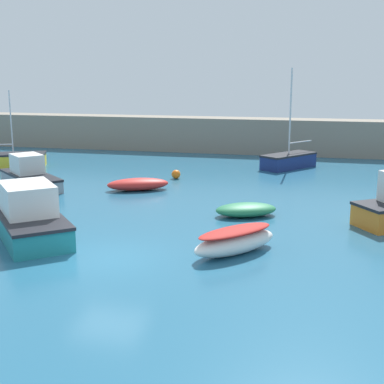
{
  "coord_description": "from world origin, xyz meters",
  "views": [
    {
      "loc": [
        6.86,
        -16.18,
        6.19
      ],
      "look_at": [
        0.82,
        8.91,
        0.45
      ],
      "focal_mm": 50.0,
      "sensor_mm": 36.0,
      "label": 1
    }
  ],
  "objects_px": {
    "sailboat_tall_mast": "(289,160)",
    "motorboat_with_cabin": "(27,215)",
    "sailboat_short_mast": "(14,160)",
    "mooring_buoy_orange": "(176,174)",
    "cabin_cruiser_white": "(29,176)",
    "open_tender_yellow": "(138,184)",
    "rowboat_blue_near": "(246,210)",
    "rowboat_with_red_cover": "(235,240)"
  },
  "relations": [
    {
      "from": "sailboat_short_mast",
      "to": "motorboat_with_cabin",
      "type": "bearing_deg",
      "value": -79.65
    },
    {
      "from": "cabin_cruiser_white",
      "to": "open_tender_yellow",
      "type": "xyz_separation_m",
      "value": [
        6.15,
        0.59,
        -0.3
      ]
    },
    {
      "from": "motorboat_with_cabin",
      "to": "sailboat_short_mast",
      "type": "bearing_deg",
      "value": -7.62
    },
    {
      "from": "mooring_buoy_orange",
      "to": "sailboat_tall_mast",
      "type": "bearing_deg",
      "value": 40.15
    },
    {
      "from": "open_tender_yellow",
      "to": "rowboat_with_red_cover",
      "type": "distance_m",
      "value": 11.31
    },
    {
      "from": "sailboat_short_mast",
      "to": "rowboat_with_red_cover",
      "type": "relative_size",
      "value": 1.47
    },
    {
      "from": "cabin_cruiser_white",
      "to": "sailboat_short_mast",
      "type": "relative_size",
      "value": 1.02
    },
    {
      "from": "motorboat_with_cabin",
      "to": "mooring_buoy_orange",
      "type": "bearing_deg",
      "value": -53.08
    },
    {
      "from": "open_tender_yellow",
      "to": "mooring_buoy_orange",
      "type": "xyz_separation_m",
      "value": [
        1.16,
        3.6,
        -0.06
      ]
    },
    {
      "from": "motorboat_with_cabin",
      "to": "sailboat_short_mast",
      "type": "height_order",
      "value": "sailboat_short_mast"
    },
    {
      "from": "sailboat_short_mast",
      "to": "rowboat_blue_near",
      "type": "bearing_deg",
      "value": -51.03
    },
    {
      "from": "cabin_cruiser_white",
      "to": "sailboat_tall_mast",
      "type": "bearing_deg",
      "value": 76.04
    },
    {
      "from": "sailboat_short_mast",
      "to": "rowboat_with_red_cover",
      "type": "xyz_separation_m",
      "value": [
        17.37,
        -14.13,
        -0.02
      ]
    },
    {
      "from": "cabin_cruiser_white",
      "to": "rowboat_with_red_cover",
      "type": "height_order",
      "value": "cabin_cruiser_white"
    },
    {
      "from": "cabin_cruiser_white",
      "to": "rowboat_with_red_cover",
      "type": "distance_m",
      "value": 15.45
    },
    {
      "from": "motorboat_with_cabin",
      "to": "sailboat_tall_mast",
      "type": "height_order",
      "value": "sailboat_tall_mast"
    },
    {
      "from": "sailboat_tall_mast",
      "to": "open_tender_yellow",
      "type": "bearing_deg",
      "value": -4.04
    },
    {
      "from": "open_tender_yellow",
      "to": "rowboat_with_red_cover",
      "type": "bearing_deg",
      "value": -79.28
    },
    {
      "from": "sailboat_tall_mast",
      "to": "rowboat_with_red_cover",
      "type": "relative_size",
      "value": 1.88
    },
    {
      "from": "cabin_cruiser_white",
      "to": "rowboat_with_red_cover",
      "type": "bearing_deg",
      "value": 7.8
    },
    {
      "from": "motorboat_with_cabin",
      "to": "rowboat_with_red_cover",
      "type": "distance_m",
      "value": 8.25
    },
    {
      "from": "cabin_cruiser_white",
      "to": "sailboat_tall_mast",
      "type": "height_order",
      "value": "sailboat_tall_mast"
    },
    {
      "from": "sailboat_short_mast",
      "to": "sailboat_tall_mast",
      "type": "height_order",
      "value": "sailboat_tall_mast"
    },
    {
      "from": "motorboat_with_cabin",
      "to": "sailboat_tall_mast",
      "type": "xyz_separation_m",
      "value": [
        8.97,
        17.72,
        -0.25
      ]
    },
    {
      "from": "cabin_cruiser_white",
      "to": "mooring_buoy_orange",
      "type": "bearing_deg",
      "value": 70.92
    },
    {
      "from": "rowboat_blue_near",
      "to": "sailboat_tall_mast",
      "type": "bearing_deg",
      "value": 60.97
    },
    {
      "from": "motorboat_with_cabin",
      "to": "cabin_cruiser_white",
      "type": "relative_size",
      "value": 1.21
    },
    {
      "from": "motorboat_with_cabin",
      "to": "sailboat_short_mast",
      "type": "relative_size",
      "value": 1.24
    },
    {
      "from": "rowboat_with_red_cover",
      "to": "open_tender_yellow",
      "type": "bearing_deg",
      "value": 75.69
    },
    {
      "from": "sailboat_tall_mast",
      "to": "rowboat_with_red_cover",
      "type": "xyz_separation_m",
      "value": [
        -0.73,
        -18.01,
        -0.06
      ]
    },
    {
      "from": "sailboat_tall_mast",
      "to": "motorboat_with_cabin",
      "type": "bearing_deg",
      "value": 9.07
    },
    {
      "from": "cabin_cruiser_white",
      "to": "sailboat_short_mast",
      "type": "bearing_deg",
      "value": 169.37
    },
    {
      "from": "open_tender_yellow",
      "to": "rowboat_blue_near",
      "type": "distance_m",
      "value": 7.57
    },
    {
      "from": "motorboat_with_cabin",
      "to": "sailboat_tall_mast",
      "type": "relative_size",
      "value": 0.97
    },
    {
      "from": "cabin_cruiser_white",
      "to": "sailboat_tall_mast",
      "type": "xyz_separation_m",
      "value": [
        13.64,
        9.53,
        -0.1
      ]
    },
    {
      "from": "motorboat_with_cabin",
      "to": "sailboat_tall_mast",
      "type": "bearing_deg",
      "value": -67.91
    },
    {
      "from": "motorboat_with_cabin",
      "to": "mooring_buoy_orange",
      "type": "xyz_separation_m",
      "value": [
        2.63,
        12.37,
        -0.51
      ]
    },
    {
      "from": "cabin_cruiser_white",
      "to": "mooring_buoy_orange",
      "type": "height_order",
      "value": "cabin_cruiser_white"
    },
    {
      "from": "sailboat_tall_mast",
      "to": "rowboat_with_red_cover",
      "type": "height_order",
      "value": "sailboat_tall_mast"
    },
    {
      "from": "cabin_cruiser_white",
      "to": "sailboat_tall_mast",
      "type": "distance_m",
      "value": 16.65
    },
    {
      "from": "rowboat_blue_near",
      "to": "sailboat_short_mast",
      "type": "height_order",
      "value": "sailboat_short_mast"
    },
    {
      "from": "sailboat_short_mast",
      "to": "mooring_buoy_orange",
      "type": "bearing_deg",
      "value": -30.16
    }
  ]
}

